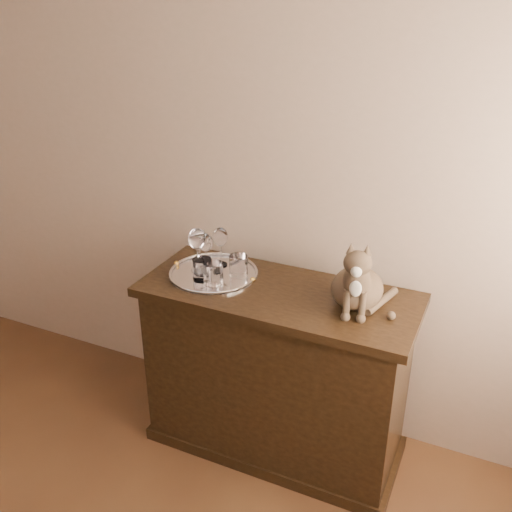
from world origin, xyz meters
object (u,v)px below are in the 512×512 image
at_px(wine_glass_c, 198,250).
at_px(wine_glass_a, 200,248).
at_px(sideboard, 276,372).
at_px(tumbler_c, 239,266).
at_px(cat, 359,270).
at_px(wine_glass_b, 221,247).
at_px(tumbler_b, 202,269).
at_px(tray, 214,274).
at_px(wine_glass_d, 206,252).
at_px(tumbler_a, 213,273).

bearing_deg(wine_glass_c, wine_glass_a, 108.38).
bearing_deg(sideboard, tumbler_c, 166.69).
height_order(wine_glass_c, cat, cat).
height_order(wine_glass_b, tumbler_b, wine_glass_b).
height_order(tumbler_b, cat, cat).
xyz_separation_m(sideboard, wine_glass_c, (-0.40, 0.01, 0.54)).
distance_m(tray, wine_glass_c, 0.13).
distance_m(wine_glass_c, tumbler_b, 0.10).
bearing_deg(wine_glass_b, tumbler_c, -25.50).
relative_size(tray, wine_glass_d, 2.27).
bearing_deg(wine_glass_c, wine_glass_d, 41.77).
relative_size(tumbler_b, cat, 0.31).
relative_size(wine_glass_a, wine_glass_c, 0.88).
bearing_deg(wine_glass_a, wine_glass_d, -23.97).
bearing_deg(tumbler_b, wine_glass_b, 87.46).
bearing_deg(wine_glass_c, tray, 3.57).
bearing_deg(tumbler_a, wine_glass_c, 146.42).
xyz_separation_m(wine_glass_a, wine_glass_c, (0.01, -0.04, 0.01)).
height_order(wine_glass_c, tumbler_b, wine_glass_c).
xyz_separation_m(tumbler_a, tumbler_b, (-0.06, 0.01, 0.00)).
distance_m(wine_glass_c, cat, 0.73).
distance_m(tray, tumbler_a, 0.11).
xyz_separation_m(tumbler_b, cat, (0.67, 0.07, 0.10)).
bearing_deg(tumbler_c, tumbler_b, -140.74).
height_order(tray, tumbler_b, tumbler_b).
xyz_separation_m(tray, tumbler_a, (0.05, -0.08, 0.05)).
bearing_deg(sideboard, cat, 3.66).
xyz_separation_m(wine_glass_c, tumbler_c, (0.18, 0.04, -0.06)).
relative_size(tray, wine_glass_a, 2.19).
xyz_separation_m(tumbler_a, tumbler_c, (0.06, 0.12, -0.00)).
xyz_separation_m(tray, wine_glass_c, (-0.07, -0.00, 0.11)).
relative_size(wine_glass_b, cat, 0.58).
xyz_separation_m(wine_glass_c, tumbler_b, (0.06, -0.07, -0.05)).
bearing_deg(wine_glass_d, wine_glass_c, -138.23).
relative_size(sideboard, cat, 3.75).
bearing_deg(tumbler_c, tumbler_a, -118.67).
bearing_deg(tumbler_b, wine_glass_a, 123.60).
relative_size(wine_glass_a, wine_glass_d, 1.04).
xyz_separation_m(wine_glass_d, tumbler_a, (0.09, -0.11, -0.04)).
bearing_deg(wine_glass_a, tumbler_c, -1.97).
bearing_deg(tray, cat, 0.33).
bearing_deg(wine_glass_b, tray, -84.07).
height_order(wine_glass_b, wine_glass_d, wine_glass_b).
distance_m(sideboard, tumbler_b, 0.59).
bearing_deg(wine_glass_d, sideboard, -5.89).
xyz_separation_m(wine_glass_a, tumbler_c, (0.20, -0.01, -0.04)).
relative_size(wine_glass_b, wine_glass_c, 0.90).
bearing_deg(tumbler_b, tumbler_c, 39.26).
bearing_deg(tumbler_c, wine_glass_a, 178.03).
bearing_deg(tumbler_a, tumbler_c, 61.33).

